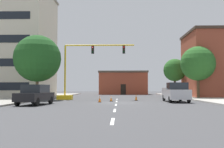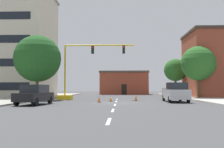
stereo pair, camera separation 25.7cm
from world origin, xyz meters
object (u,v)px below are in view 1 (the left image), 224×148
Objects in this scene: tree_right_mid at (198,64)px; traffic_cone_roadside_c at (100,99)px; tree_left_near at (37,59)px; pickup_truck_silver at (176,93)px; tree_right_far at (175,70)px; traffic_cone_roadside_b at (111,99)px; traffic_cone_roadside_a at (136,97)px; sedan_black_near_left at (35,95)px; traffic_signal_gantry at (75,81)px.

tree_right_mid reaches higher than traffic_cone_roadside_c.
tree_left_near is 1.45× the size of pickup_truck_silver.
tree_right_far reaches higher than traffic_cone_roadside_b.
pickup_truck_silver is 4.78m from traffic_cone_roadside_a.
tree_left_near is 1.69× the size of sedan_black_near_left.
tree_left_near is 22.96m from tree_right_far.
pickup_truck_silver reaches higher than traffic_cone_roadside_a.
tree_right_mid is 14.48m from traffic_cone_roadside_b.
traffic_cone_roadside_b is 0.86× the size of traffic_cone_roadside_c.
pickup_truck_silver is at bearing 20.55° from sedan_black_near_left.
tree_left_near is at bearing -146.84° from tree_right_far.
tree_right_mid is at bearing 32.99° from traffic_cone_roadside_a.
sedan_black_near_left is 11.92m from traffic_cone_roadside_a.
tree_right_mid is 10.13× the size of traffic_cone_roadside_c.
tree_right_mid is at bearing 59.88° from pickup_truck_silver.
traffic_signal_gantry is 1.75× the size of pickup_truck_silver.
traffic_cone_roadside_a is (9.19, 7.58, -0.51)m from sedan_black_near_left.
traffic_cone_roadside_a is at bearing 39.52° from sedan_black_near_left.
traffic_signal_gantry is 1.50× the size of tree_right_far.
tree_right_mid is at bearing 36.35° from traffic_cone_roadside_c.
traffic_cone_roadside_a is at bearing -6.04° from tree_left_near.
traffic_cone_roadside_b is (6.38, 5.81, -0.59)m from sedan_black_near_left.
tree_right_far is 21.15m from traffic_cone_roadside_c.
traffic_cone_roadside_b is at bearing -147.21° from tree_right_mid.
tree_right_mid reaches higher than traffic_cone_roadside_b.
sedan_black_near_left reaches higher than traffic_cone_roadside_c.
tree_left_near reaches higher than traffic_cone_roadside_a.
traffic_cone_roadside_a reaches higher than traffic_cone_roadside_c.
traffic_cone_roadside_b is (-11.58, -7.46, -4.46)m from tree_right_mid.
tree_right_far is at bearing 99.92° from tree_right_mid.
traffic_signal_gantry reaches higher than traffic_cone_roadside_c.
pickup_truck_silver reaches higher than traffic_cone_roadside_c.
pickup_truck_silver is (11.34, -4.78, -1.29)m from traffic_signal_gantry.
pickup_truck_silver is at bearing -34.21° from traffic_cone_roadside_a.
tree_right_far is 8.98× the size of traffic_cone_roadside_c.
traffic_signal_gantry is at bearing 79.66° from sedan_black_near_left.
traffic_cone_roadside_b is at bearing -123.11° from tree_right_far.
tree_right_far is 27.27m from sedan_black_near_left.
traffic_cone_roadside_c reaches higher than traffic_cone_roadside_b.
traffic_cone_roadside_a reaches higher than traffic_cone_roadside_b.
tree_right_far reaches higher than traffic_cone_roadside_a.
traffic_cone_roadside_c is (-7.82, -0.97, -0.63)m from pickup_truck_silver.
sedan_black_near_left is (-16.54, -21.39, -3.52)m from tree_right_far.
pickup_truck_silver is (-4.85, -8.36, -3.78)m from tree_right_mid.
traffic_cone_roadside_c is (5.29, 3.95, -0.54)m from sedan_black_near_left.
traffic_signal_gantry reaches higher than sedan_black_near_left.
traffic_signal_gantry is 7.01m from traffic_cone_roadside_c.
sedan_black_near_left is at bearing -159.45° from pickup_truck_silver.
tree_right_far is at bearing 61.98° from traffic_cone_roadside_a.
tree_left_near is 10.65m from traffic_cone_roadside_b.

